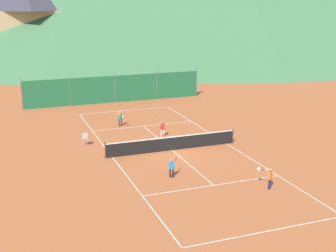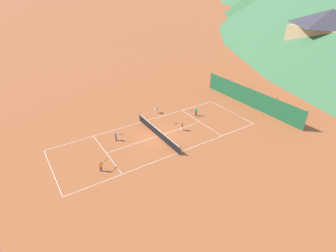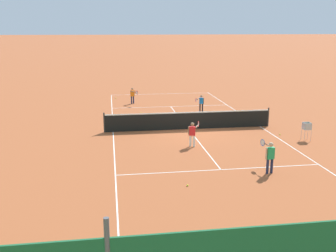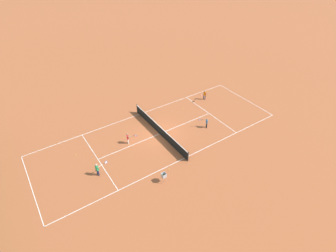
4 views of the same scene
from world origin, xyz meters
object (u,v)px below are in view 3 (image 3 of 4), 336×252
at_px(player_near_baseline, 201,102).
at_px(tennis_ball_near_corner, 280,134).
at_px(player_far_service, 133,94).
at_px(tennis_ball_far_corner, 141,113).
at_px(tennis_ball_mid_court, 188,185).
at_px(tennis_net, 189,120).
at_px(ball_hopper, 307,127).
at_px(player_far_baseline, 193,132).
at_px(tennis_ball_by_net_left, 116,98).
at_px(player_near_service, 270,155).

distance_m(player_near_baseline, tennis_ball_near_corner, 6.94).
xyz_separation_m(player_far_service, tennis_ball_near_corner, (-7.01, 9.74, -0.65)).
xyz_separation_m(player_far_service, tennis_ball_far_corner, (-0.32, 3.30, -0.65)).
bearing_deg(tennis_ball_near_corner, player_near_baseline, -66.82).
distance_m(player_near_baseline, tennis_ball_mid_court, 12.75).
relative_size(tennis_net, player_far_service, 7.82).
bearing_deg(ball_hopper, tennis_ball_far_corner, -44.93).
xyz_separation_m(tennis_ball_far_corner, tennis_ball_near_corner, (-6.68, 6.45, 0.00)).
bearing_deg(player_far_baseline, tennis_net, -98.03).
relative_size(tennis_net, ball_hopper, 10.31).
bearing_deg(player_far_service, tennis_ball_by_net_left, -63.36).
bearing_deg(ball_hopper, tennis_ball_near_corner, -51.44).
relative_size(player_near_service, tennis_ball_mid_court, 18.74).
height_order(tennis_ball_near_corner, ball_hopper, ball_hopper).
distance_m(player_near_baseline, player_near_service, 11.46).
bearing_deg(ball_hopper, tennis_ball_mid_court, 35.02).
xyz_separation_m(player_near_baseline, player_far_service, (4.28, -3.39, 0.04)).
relative_size(tennis_net, tennis_ball_near_corner, 139.09).
relative_size(player_near_baseline, tennis_ball_far_corner, 16.60).
height_order(tennis_ball_by_net_left, tennis_ball_far_corner, same).
height_order(player_far_baseline, tennis_ball_far_corner, player_far_baseline).
bearing_deg(tennis_net, tennis_ball_near_corner, 156.85).
relative_size(player_far_service, ball_hopper, 1.32).
height_order(tennis_ball_by_net_left, ball_hopper, ball_hopper).
bearing_deg(tennis_ball_mid_court, player_far_service, -86.54).
xyz_separation_m(tennis_net, player_near_service, (-1.71, 7.00, 0.22)).
distance_m(tennis_ball_far_corner, tennis_ball_mid_court, 12.39).
height_order(player_near_baseline, tennis_ball_mid_court, player_near_baseline).
bearing_deg(player_far_baseline, player_far_service, -79.09).
xyz_separation_m(tennis_ball_by_net_left, ball_hopper, (-9.07, 13.22, 0.62)).
xyz_separation_m(player_far_baseline, player_near_service, (-2.16, 3.85, 0.05)).
distance_m(tennis_ball_by_net_left, ball_hopper, 16.05).
height_order(player_near_baseline, tennis_ball_far_corner, player_near_baseline).
relative_size(player_far_service, tennis_ball_near_corner, 17.78).
bearing_deg(tennis_net, tennis_ball_by_net_left, -69.80).
distance_m(player_near_baseline, player_far_baseline, 7.91).
bearing_deg(player_far_service, player_near_service, 106.08).
height_order(player_far_service, tennis_ball_mid_court, player_far_service).
bearing_deg(tennis_ball_by_net_left, player_near_baseline, 133.48).
distance_m(tennis_ball_mid_court, ball_hopper, 8.47).
relative_size(tennis_net, player_near_baseline, 8.38).
distance_m(player_far_baseline, player_near_service, 4.41).
distance_m(player_far_service, tennis_ball_near_corner, 12.02).
bearing_deg(player_near_baseline, player_far_service, -38.34).
xyz_separation_m(player_far_baseline, tennis_ball_by_net_left, (3.32, -13.40, -0.64)).
bearing_deg(tennis_ball_near_corner, tennis_ball_mid_court, 44.40).
distance_m(player_far_service, tennis_ball_by_net_left, 2.76).
bearing_deg(player_near_service, tennis_ball_far_corner, -71.09).
bearing_deg(tennis_ball_mid_court, tennis_net, -101.66).
bearing_deg(tennis_net, tennis_ball_far_corner, -63.75).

